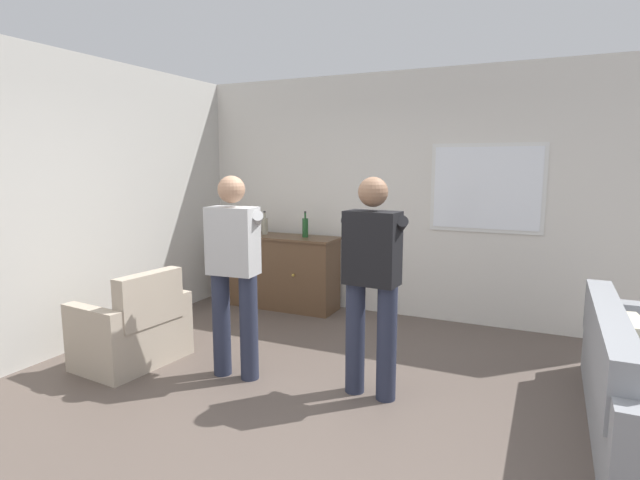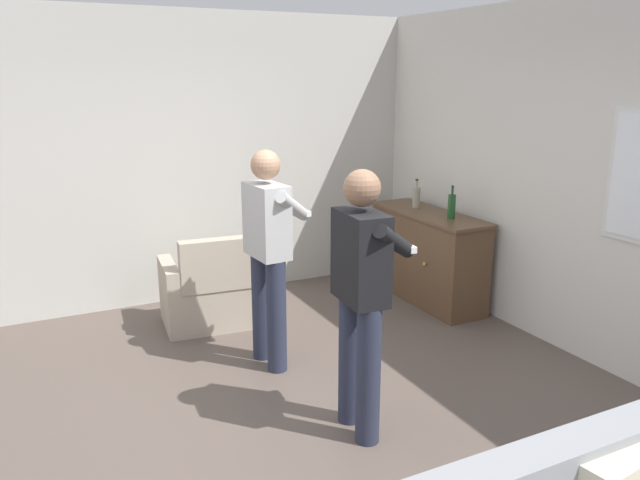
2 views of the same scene
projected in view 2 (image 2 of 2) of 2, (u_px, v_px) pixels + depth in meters
The scene contains 9 objects.
ground at pixel (270, 425), 4.05m from camera, with size 10.40×10.40×0.00m, color brown.
wall_back_with_window at pixel (587, 181), 4.82m from camera, with size 5.20×0.15×2.80m.
wall_side_left at pixel (163, 161), 5.99m from camera, with size 0.12×5.20×2.80m, color beige.
armchair at pixel (213, 293), 5.63m from camera, with size 0.72×0.94×0.85m.
sideboard_cabinet at pixel (427, 256), 6.21m from camera, with size 1.42×0.49×0.90m.
bottle_wine_green at pixel (452, 206), 5.80m from camera, with size 0.07×0.07×0.31m.
bottle_liquor_amber at pixel (416, 197), 6.29m from camera, with size 0.08×0.08×0.29m.
person_standing_left at pixel (269, 249), 4.68m from camera, with size 0.56×0.49×1.68m.
person_standing_right at pixel (362, 291), 3.76m from camera, with size 0.56×0.49×1.68m.
Camera 2 is at (3.37, -1.32, 2.20)m, focal length 35.00 mm.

